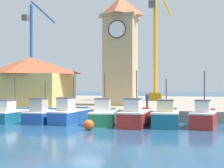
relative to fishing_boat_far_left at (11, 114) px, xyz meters
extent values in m
plane|color=navy|center=(8.67, -3.31, -0.69)|extent=(300.00, 300.00, 0.00)
cube|color=#9E937F|center=(8.67, 23.46, -0.18)|extent=(120.00, 40.00, 1.00)
cube|color=#196B7F|center=(0.01, 0.08, -0.23)|extent=(2.19, 4.75, 0.91)
cube|color=#196B7F|center=(0.09, 2.16, 0.34)|extent=(1.72, 0.67, 0.24)
cube|color=silver|center=(0.01, 0.08, 0.27)|extent=(2.26, 4.81, 0.12)
cube|color=silver|center=(-0.03, -0.74, 0.81)|extent=(1.26, 1.45, 0.96)
cube|color=#4C4C51|center=(-0.03, -0.74, 1.33)|extent=(1.34, 1.53, 0.08)
cylinder|color=#4C4742|center=(0.03, 0.66, 1.87)|extent=(0.10, 0.10, 3.08)
torus|color=black|center=(-1.06, 0.36, -0.23)|extent=(0.14, 0.52, 0.52)
cube|color=#2356A8|center=(3.25, 0.02, -0.21)|extent=(1.97, 4.09, 0.95)
cube|color=#2356A8|center=(3.25, 1.82, 0.39)|extent=(1.67, 0.60, 0.24)
cube|color=silver|center=(3.25, 0.02, 0.32)|extent=(2.03, 4.15, 0.12)
cube|color=#B2ADA3|center=(3.25, -0.69, 0.92)|extent=(1.18, 1.23, 1.08)
cube|color=#4C4C51|center=(3.25, -0.69, 1.50)|extent=(1.26, 1.31, 0.08)
cylinder|color=#4C4742|center=(3.25, 0.53, 1.70)|extent=(0.10, 0.10, 2.65)
torus|color=black|center=(2.19, 0.23, -0.21)|extent=(0.12, 0.52, 0.52)
cube|color=#2356A8|center=(5.69, 0.67, -0.17)|extent=(2.26, 5.17, 1.02)
cube|color=#2356A8|center=(5.88, 2.93, 0.46)|extent=(1.62, 0.73, 0.24)
cube|color=silver|center=(5.69, 0.67, 0.39)|extent=(2.33, 5.24, 0.12)
cube|color=beige|center=(5.62, -0.20, 1.00)|extent=(1.23, 1.60, 1.10)
cube|color=#4C4C51|center=(5.62, -0.20, 1.59)|extent=(1.32, 1.68, 0.08)
cylinder|color=#4C4742|center=(5.75, 1.30, 2.00)|extent=(0.10, 0.10, 3.10)
torus|color=black|center=(4.71, 1.01, -0.17)|extent=(0.16, 0.53, 0.52)
cube|color=#237A4C|center=(9.01, 0.06, -0.16)|extent=(2.56, 4.40, 1.04)
cube|color=#237A4C|center=(8.74, 1.87, 0.48)|extent=(1.74, 0.84, 0.24)
cube|color=silver|center=(9.01, 0.06, 0.41)|extent=(2.63, 4.47, 0.12)
cube|color=beige|center=(9.12, -0.66, 0.99)|extent=(1.35, 1.41, 1.05)
cube|color=#4C4C51|center=(9.12, -0.66, 1.56)|extent=(1.44, 1.50, 0.08)
cylinder|color=#4C4742|center=(8.94, 0.57, 2.14)|extent=(0.10, 0.10, 3.33)
torus|color=black|center=(7.93, 0.11, -0.16)|extent=(0.20, 0.53, 0.52)
cube|color=#AD2823|center=(11.82, -0.29, -0.11)|extent=(2.12, 4.66, 1.15)
cube|color=#AD2823|center=(11.88, 1.75, 0.59)|extent=(1.70, 0.65, 0.24)
cube|color=silver|center=(11.82, -0.29, 0.52)|extent=(2.19, 4.72, 0.12)
cube|color=beige|center=(11.79, -1.10, 1.07)|extent=(1.23, 1.42, 0.98)
cube|color=#4C4C51|center=(11.79, -1.10, 1.60)|extent=(1.31, 1.50, 0.08)
cylinder|color=#4C4742|center=(11.83, 0.28, 2.26)|extent=(0.10, 0.10, 3.37)
torus|color=black|center=(10.76, -0.03, -0.11)|extent=(0.14, 0.52, 0.52)
cube|color=#196B7F|center=(14.27, 0.29, -0.12)|extent=(2.20, 4.60, 1.13)
cube|color=#196B7F|center=(14.19, 2.30, 0.57)|extent=(1.75, 0.67, 0.24)
cube|color=silver|center=(14.27, 0.29, 0.50)|extent=(2.26, 4.66, 0.12)
cube|color=beige|center=(14.30, -0.50, 1.01)|extent=(1.27, 1.40, 0.89)
cube|color=#4C4C51|center=(14.30, -0.50, 1.49)|extent=(1.35, 1.49, 0.08)
cylinder|color=#4C4742|center=(14.24, 0.86, 1.89)|extent=(0.10, 0.10, 2.66)
torus|color=black|center=(13.16, 0.48, -0.12)|extent=(0.14, 0.52, 0.52)
cube|color=#AD2823|center=(17.26, 0.37, -0.11)|extent=(2.28, 4.31, 1.15)
cube|color=#AD2823|center=(17.51, 2.16, 0.58)|extent=(1.54, 0.80, 0.24)
cube|color=silver|center=(17.26, 0.37, 0.51)|extent=(2.35, 4.38, 0.12)
cube|color=beige|center=(17.16, -0.34, 1.01)|extent=(1.20, 1.37, 0.88)
cube|color=#4C4C51|center=(17.16, -0.34, 1.50)|extent=(1.29, 1.46, 0.08)
cylinder|color=#4C4742|center=(17.33, 0.88, 2.21)|extent=(0.10, 0.10, 3.27)
torus|color=black|center=(16.35, 0.71, -0.11)|extent=(0.19, 0.53, 0.52)
cube|color=tan|center=(7.94, 10.94, 5.52)|extent=(3.58, 3.58, 10.41)
cube|color=#9C865F|center=(7.94, 10.94, 10.88)|extent=(4.08, 4.08, 0.30)
pyramid|color=#C1603D|center=(7.94, 10.94, 12.22)|extent=(4.08, 4.08, 2.38)
cylinder|color=white|center=(7.94, 9.09, 9.14)|extent=(1.97, 0.12, 1.97)
torus|color=#332D23|center=(7.94, 9.05, 9.14)|extent=(2.09, 0.12, 2.09)
cube|color=tan|center=(-2.83, 8.38, 2.16)|extent=(9.27, 6.92, 3.70)
pyramid|color=#B25133|center=(-2.83, 8.38, 5.07)|extent=(9.67, 7.32, 2.13)
cube|color=#976E11|center=(10.61, 23.19, 0.92)|extent=(2.00, 2.00, 1.20)
cylinder|color=gold|center=(10.61, 23.19, 9.61)|extent=(0.56, 0.56, 16.19)
cylinder|color=gold|center=(11.55, 27.28, 16.98)|extent=(2.27, 8.38, 3.75)
cube|color=#4C4C4C|center=(10.32, 21.93, 15.12)|extent=(1.00, 1.00, 1.00)
cube|color=navy|center=(-11.85, 24.78, 0.92)|extent=(2.00, 2.00, 1.20)
cylinder|color=#284C93|center=(-11.85, 24.78, 9.37)|extent=(0.56, 0.56, 15.70)
cylinder|color=#284C93|center=(-10.73, 27.27, 16.36)|extent=(2.64, 5.30, 3.31)
cube|color=#4C4C4C|center=(-12.35, 23.66, 14.67)|extent=(1.00, 1.00, 1.00)
sphere|color=#E54C19|center=(8.91, -3.59, -0.29)|extent=(0.78, 0.78, 0.78)
cylinder|color=#33333D|center=(12.04, 4.84, 0.74)|extent=(0.22, 0.22, 0.85)
cube|color=#2D4CA5|center=(12.04, 4.84, 1.45)|extent=(0.34, 0.22, 0.56)
sphere|color=#9E7051|center=(12.04, 4.84, 1.84)|extent=(0.20, 0.20, 0.20)
camera|label=1|loc=(16.53, -25.63, 2.63)|focal=50.00mm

